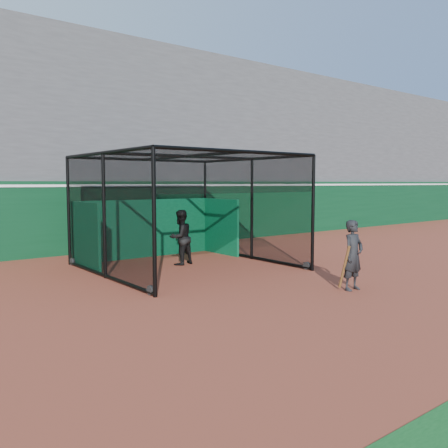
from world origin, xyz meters
TOP-DOWN VIEW (x-y plane):
  - ground at (0.00, 0.00)m, footprint 120.00×120.00m
  - outfield_wall at (0.00, 8.50)m, footprint 50.00×0.50m
  - grandstand at (0.00, 12.27)m, footprint 50.00×7.85m
  - batting_cage at (0.94, 3.89)m, footprint 5.08×5.22m
  - batter at (1.06, 4.39)m, footprint 0.91×0.77m
  - on_deck_player at (2.36, -0.87)m, footprint 0.63×0.44m

SIDE VIEW (x-z plane):
  - ground at x=0.00m, z-range 0.00..0.00m
  - on_deck_player at x=2.36m, z-range 0.00..1.60m
  - batter at x=1.06m, z-range 0.00..1.65m
  - outfield_wall at x=0.00m, z-range 0.04..2.54m
  - batting_cage at x=0.94m, z-range 0.00..3.20m
  - grandstand at x=0.00m, z-range 0.00..8.95m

